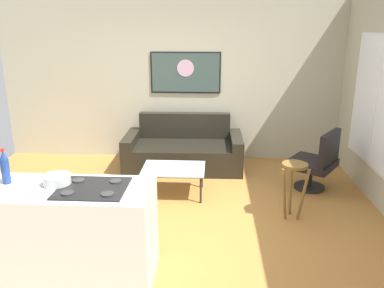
% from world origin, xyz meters
% --- Properties ---
extents(ground, '(6.40, 6.40, 0.04)m').
position_xyz_m(ground, '(0.00, 0.00, -0.02)').
color(ground, '#AF7335').
extents(back_wall, '(6.40, 0.05, 2.80)m').
position_xyz_m(back_wall, '(0.00, 2.42, 1.40)').
color(back_wall, '#ADA98F').
rests_on(back_wall, ground).
extents(couch, '(1.92, 0.97, 0.84)m').
position_xyz_m(couch, '(-0.02, 1.87, 0.27)').
color(couch, black).
rests_on(couch, ground).
extents(coffee_table, '(0.85, 0.62, 0.39)m').
position_xyz_m(coffee_table, '(-0.07, 0.77, 0.36)').
color(coffee_table, silver).
rests_on(coffee_table, ground).
extents(armchair, '(0.84, 0.84, 0.88)m').
position_xyz_m(armchair, '(1.94, 1.04, 0.43)').
color(armchair, black).
rests_on(armchair, ground).
extents(bar_stool, '(0.35, 0.34, 0.71)m').
position_xyz_m(bar_stool, '(1.44, 0.16, 0.53)').
color(bar_stool, brown).
rests_on(bar_stool, ground).
extents(kitchen_counter, '(1.61, 0.67, 0.93)m').
position_xyz_m(kitchen_counter, '(-0.87, -1.15, 0.45)').
color(kitchen_counter, silver).
rests_on(kitchen_counter, ground).
extents(soda_bottle, '(0.08, 0.08, 0.33)m').
position_xyz_m(soda_bottle, '(-1.39, -1.07, 1.05)').
color(soda_bottle, navy).
rests_on(soda_bottle, kitchen_counter).
extents(mixing_bowl, '(0.24, 0.24, 0.10)m').
position_xyz_m(mixing_bowl, '(-0.92, -1.08, 0.95)').
color(mixing_bowl, silver).
rests_on(mixing_bowl, kitchen_counter).
extents(wall_painting, '(1.19, 0.03, 0.69)m').
position_xyz_m(wall_painting, '(-0.02, 2.38, 1.50)').
color(wall_painting, black).
extents(window, '(0.03, 1.63, 1.74)m').
position_xyz_m(window, '(2.59, 0.90, 1.31)').
color(window, silver).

